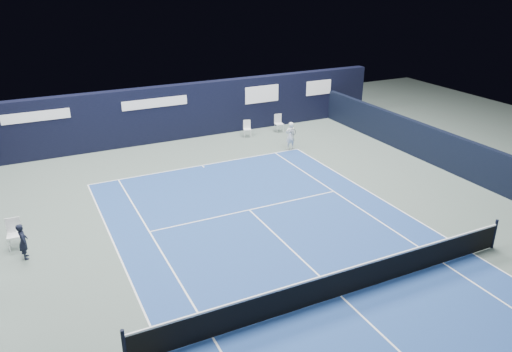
{
  "coord_description": "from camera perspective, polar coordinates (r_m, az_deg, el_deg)",
  "views": [
    {
      "loc": [
        -7.73,
        -9.98,
        9.1
      ],
      "look_at": [
        0.46,
        6.71,
        1.3
      ],
      "focal_mm": 35.0,
      "sensor_mm": 36.0,
      "label": 1
    }
  ],
  "objects": [
    {
      "name": "folding_chair_back_b",
      "position": [
        29.91,
        2.59,
        6.22
      ],
      "size": [
        0.5,
        0.48,
        1.04
      ],
      "rotation": [
        0.0,
        0.0,
        -0.08
      ],
      "color": "silver",
      "rests_on": "ground"
    },
    {
      "name": "tennis_player",
      "position": [
        26.88,
        3.94,
        4.63
      ],
      "size": [
        0.58,
        0.8,
        1.51
      ],
      "color": "white",
      "rests_on": "ground"
    },
    {
      "name": "enclosure_wall_right",
      "position": [
        25.59,
        21.4,
        2.45
      ],
      "size": [
        0.3,
        22.0,
        1.8
      ],
      "primitive_type": "cube",
      "color": "black",
      "rests_on": "ground"
    },
    {
      "name": "line_judge",
      "position": [
        18.52,
        -25.07,
        -6.77
      ],
      "size": [
        0.33,
        0.48,
        1.29
      ],
      "primitive_type": "imported",
      "rotation": [
        0.0,
        0.0,
        1.61
      ],
      "color": "black",
      "rests_on": "ground"
    },
    {
      "name": "court_markings",
      "position": [
        15.55,
        9.67,
        -13.38
      ],
      "size": [
        11.03,
        23.83,
        0.0
      ],
      "color": "white",
      "rests_on": "court_surface"
    },
    {
      "name": "tennis_net",
      "position": [
        15.27,
        9.8,
        -11.86
      ],
      "size": [
        12.9,
        0.1,
        1.1
      ],
      "color": "black",
      "rests_on": "ground"
    },
    {
      "name": "folding_chair_back_a",
      "position": [
        29.02,
        -1.03,
        5.79
      ],
      "size": [
        0.52,
        0.54,
        0.95
      ],
      "rotation": [
        0.0,
        0.0,
        -0.31
      ],
      "color": "white",
      "rests_on": "ground"
    },
    {
      "name": "ground",
      "position": [
        16.91,
        5.72,
        -9.92
      ],
      "size": [
        48.0,
        48.0,
        0.0
      ],
      "primitive_type": "plane",
      "color": "#4D5C53",
      "rests_on": "ground"
    },
    {
      "name": "back_sponsor_wall",
      "position": [
        28.6,
        -9.57,
        7.15
      ],
      "size": [
        26.0,
        0.63,
        3.1
      ],
      "color": "black",
      "rests_on": "ground"
    },
    {
      "name": "line_judge_chair",
      "position": [
        19.38,
        -25.93,
        -5.69
      ],
      "size": [
        0.52,
        0.51,
        1.08
      ],
      "rotation": [
        0.0,
        0.0,
        -0.1
      ],
      "color": "white",
      "rests_on": "ground"
    },
    {
      "name": "court_surface",
      "position": [
        15.56,
        9.67,
        -13.4
      ],
      "size": [
        10.97,
        23.77,
        0.01
      ],
      "primitive_type": "cube",
      "color": "navy",
      "rests_on": "ground"
    }
  ]
}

